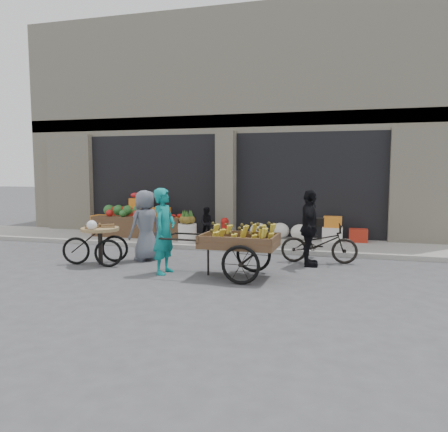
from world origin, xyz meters
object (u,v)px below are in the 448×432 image
(seated_person, at_px, (207,223))
(tricycle_cart, at_px, (100,240))
(pineapple_bin, at_px, (187,233))
(bicycle, at_px, (319,243))
(fire_hydrant, at_px, (225,230))
(vendor_grey, at_px, (145,225))
(cyclist, at_px, (309,228))
(orange_bucket, at_px, (242,239))
(banana_cart, at_px, (237,239))
(vendor_woman, at_px, (164,231))

(seated_person, height_order, tricycle_cart, seated_person)
(pineapple_bin, xyz_separation_m, bicycle, (3.68, -1.36, 0.08))
(fire_hydrant, height_order, vendor_grey, vendor_grey)
(seated_person, xyz_separation_m, bicycle, (3.28, -1.96, -0.13))
(pineapple_bin, distance_m, cyclist, 3.93)
(seated_person, relative_size, cyclist, 0.55)
(orange_bucket, height_order, banana_cart, banana_cart)
(fire_hydrant, xyz_separation_m, vendor_grey, (-1.36, -2.08, 0.32))
(bicycle, bearing_deg, pineapple_bin, 64.47)
(vendor_woman, xyz_separation_m, vendor_grey, (-0.94, 1.10, -0.05))
(orange_bucket, height_order, vendor_woman, vendor_woman)
(tricycle_cart, height_order, vendor_grey, vendor_grey)
(pineapple_bin, distance_m, fire_hydrant, 1.11)
(pineapple_bin, relative_size, tricycle_cart, 0.36)
(tricycle_cart, bearing_deg, cyclist, -1.86)
(seated_person, bearing_deg, banana_cart, -74.63)
(vendor_woman, relative_size, cyclist, 1.03)
(vendor_woman, distance_m, tricycle_cart, 1.80)
(seated_person, distance_m, banana_cart, 4.17)
(orange_bucket, distance_m, seated_person, 1.42)
(bicycle, relative_size, cyclist, 1.01)
(pineapple_bin, height_order, cyclist, cyclist)
(orange_bucket, height_order, tricycle_cart, tricycle_cart)
(orange_bucket, height_order, bicycle, bicycle)
(fire_hydrant, xyz_separation_m, cyclist, (2.38, -1.71, 0.34))
(pineapple_bin, height_order, banana_cart, banana_cart)
(banana_cart, distance_m, tricycle_cart, 3.26)
(orange_bucket, relative_size, banana_cart, 0.13)
(vendor_grey, xyz_separation_m, bicycle, (3.94, 0.78, -0.38))
(seated_person, bearing_deg, fire_hydrant, -52.88)
(orange_bucket, distance_m, banana_cart, 3.16)
(pineapple_bin, distance_m, banana_cart, 3.87)
(tricycle_cart, height_order, cyclist, cyclist)
(seated_person, relative_size, bicycle, 0.54)
(pineapple_bin, relative_size, bicycle, 0.30)
(cyclist, bearing_deg, seated_person, 47.29)
(vendor_woman, xyz_separation_m, tricycle_cart, (-1.73, 0.40, -0.31))
(banana_cart, bearing_deg, bicycle, 52.26)
(orange_bucket, distance_m, vendor_woman, 3.32)
(banana_cart, distance_m, cyclist, 1.92)
(tricycle_cart, distance_m, vendor_grey, 1.08)
(banana_cart, bearing_deg, seated_person, 117.20)
(seated_person, relative_size, banana_cart, 0.37)
(vendor_grey, bearing_deg, vendor_woman, 69.97)
(orange_bucket, bearing_deg, vendor_woman, -106.36)
(fire_hydrant, height_order, tricycle_cart, tricycle_cart)
(tricycle_cart, bearing_deg, pineapple_bin, 54.51)
(banana_cart, xyz_separation_m, tricycle_cart, (-3.23, 0.34, -0.20))
(seated_person, xyz_separation_m, banana_cart, (1.79, -3.77, 0.18))
(banana_cart, bearing_deg, fire_hydrant, 111.04)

